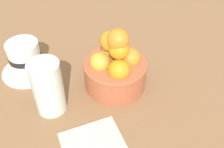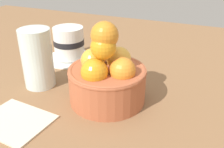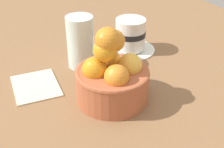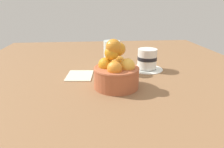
# 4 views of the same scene
# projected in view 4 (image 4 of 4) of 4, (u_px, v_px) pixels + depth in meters

# --- Properties ---
(ground_plane) EXTENTS (1.60, 1.18, 0.05)m
(ground_plane) POSITION_uv_depth(u_px,v_px,m) (116.00, 94.00, 0.65)
(ground_plane) COLOR brown
(terracotta_bowl) EXTENTS (0.14, 0.14, 0.15)m
(terracotta_bowl) POSITION_uv_depth(u_px,v_px,m) (116.00, 71.00, 0.63)
(terracotta_bowl) COLOR #AD5938
(terracotta_bowl) RESTS_ON ground_plane
(coffee_cup) EXTENTS (0.13, 0.13, 0.08)m
(coffee_cup) POSITION_uv_depth(u_px,v_px,m) (147.00, 60.00, 0.80)
(coffee_cup) COLOR white
(coffee_cup) RESTS_ON ground_plane
(water_glass) EXTENTS (0.06, 0.06, 0.12)m
(water_glass) POSITION_uv_depth(u_px,v_px,m) (111.00, 57.00, 0.77)
(water_glass) COLOR silver
(water_glass) RESTS_ON ground_plane
(folded_napkin) EXTENTS (0.12, 0.10, 0.01)m
(folded_napkin) POSITION_uv_depth(u_px,v_px,m) (80.00, 75.00, 0.74)
(folded_napkin) COLOR beige
(folded_napkin) RESTS_ON ground_plane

